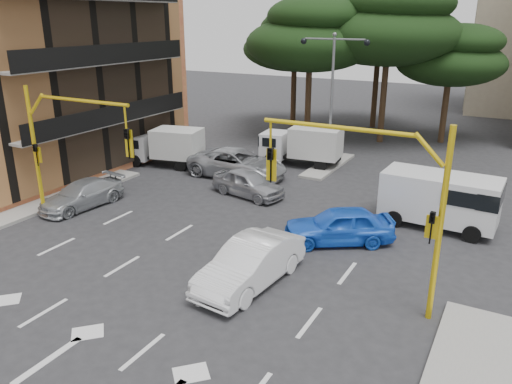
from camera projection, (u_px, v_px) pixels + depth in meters
ground at (165, 279)px, 17.57m from camera, size 120.00×120.00×0.00m
median_strip at (328, 165)px, 30.79m from camera, size 1.40×6.00×0.15m
apartment_orange at (5, 50)px, 30.04m from camera, size 15.19×16.15×13.70m
pine_left_near at (311, 34)px, 35.01m from camera, size 9.15×9.15×10.23m
pine_center at (390, 24)px, 34.17m from camera, size 9.98×9.98×11.16m
pine_left_far at (295, 41)px, 39.91m from camera, size 8.32×8.32×9.30m
pine_right at (452, 55)px, 34.71m from camera, size 7.49×7.49×8.37m
pine_back at (380, 32)px, 39.45m from camera, size 9.15×9.15×10.23m
signal_mast_right at (381, 189)px, 14.85m from camera, size 5.79×0.37×6.00m
signal_mast_left at (61, 139)px, 21.01m from camera, size 5.79×0.37×6.00m
street_lamp_center at (333, 77)px, 29.02m from camera, size 4.16×0.36×7.77m
car_white_hatch at (250, 264)px, 17.00m from camera, size 2.12×4.92×1.57m
car_blue_compact at (339, 225)px, 20.21m from camera, size 4.67×3.84×1.50m
car_silver_wagon at (82, 195)px, 24.08m from camera, size 2.21×4.48×1.25m
car_silver_cross_a at (238, 164)px, 28.56m from camera, size 5.78×2.67×1.60m
car_silver_cross_b at (248, 183)px, 25.57m from camera, size 4.27×2.41×1.37m
van_white at (439, 200)px, 21.66m from camera, size 4.90×2.38×2.40m
box_truck_a at (165, 147)px, 30.72m from camera, size 5.06×2.95×2.34m
box_truck_b at (302, 146)px, 30.72m from camera, size 5.17×2.62×2.44m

